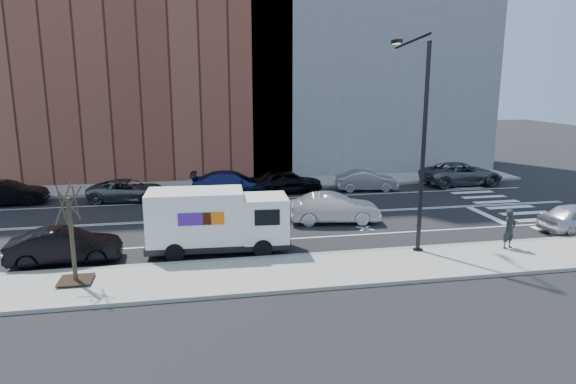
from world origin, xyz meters
name	(u,v)px	position (x,y,z in m)	size (l,w,h in m)	color
ground	(242,218)	(0.00, 0.00, 0.00)	(120.00, 120.00, 0.00)	black
sidewalk_near	(265,274)	(0.00, -8.80, 0.07)	(44.00, 3.60, 0.15)	gray
sidewalk_far	(229,185)	(0.00, 8.80, 0.07)	(44.00, 3.60, 0.15)	gray
curb_near	(258,259)	(0.00, -7.00, 0.08)	(44.00, 0.25, 0.17)	gray
curb_far	(231,190)	(0.00, 7.00, 0.08)	(44.00, 0.25, 0.17)	gray
crosswalk	(503,204)	(16.00, 0.00, 0.00)	(3.00, 14.00, 0.01)	white
road_markings	(242,217)	(0.00, 0.00, 0.00)	(40.00, 8.60, 0.01)	white
bldg_brick	(115,32)	(-8.00, 15.60, 11.00)	(26.00, 10.00, 22.00)	brown
bldg_concrete	(363,11)	(12.00, 15.60, 13.00)	(20.00, 10.00, 26.00)	slate
streetlight	(419,137)	(7.00, -6.91, 5.08)	(0.44, 4.02, 9.34)	black
street_tree	(73,248)	(-7.00, -8.40, 1.45)	(1.20, 1.20, 3.75)	black
fedex_van	(217,220)	(-1.64, -5.60, 1.48)	(6.27, 2.44, 2.82)	black
far_parked_b	(8,193)	(-13.60, 5.56, 0.73)	(1.55, 4.46, 1.47)	black
far_parked_c	(129,190)	(-6.54, 5.30, 0.68)	(2.25, 4.88, 1.36)	#52555A
far_parked_d	(232,183)	(0.00, 5.86, 0.78)	(2.19, 5.40, 1.57)	navy
far_parked_e	(287,181)	(3.63, 5.70, 0.80)	(1.90, 4.72, 1.61)	black
far_parked_f	(366,181)	(9.14, 5.44, 0.69)	(1.46, 4.18, 1.38)	#A09FA4
far_parked_g	(461,174)	(16.53, 6.01, 0.81)	(2.69, 5.84, 1.62)	#505358
driving_sedan	(334,208)	(4.75, -1.94, 0.79)	(1.66, 4.77, 1.57)	silver
near_parked_rear_a	(65,246)	(-7.89, -5.80, 0.73)	(1.55, 4.46, 1.47)	black
pedestrian	(509,229)	(11.04, -7.91, 1.04)	(0.65, 0.43, 1.78)	black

